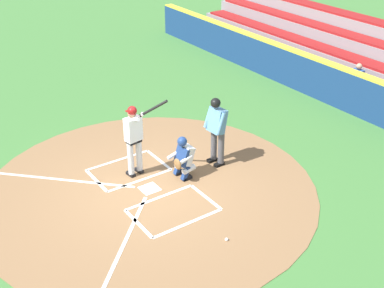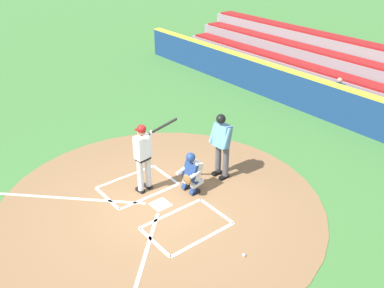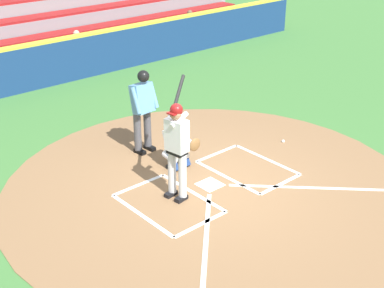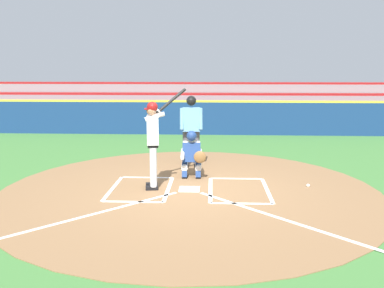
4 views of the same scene
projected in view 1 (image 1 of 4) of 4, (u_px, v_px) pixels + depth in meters
ground_plane at (150, 189)px, 12.31m from camera, size 120.00×120.00×0.00m
dirt_circle at (150, 189)px, 12.31m from camera, size 8.00×8.00×0.01m
home_plate_and_chalk at (117, 201)px, 11.86m from camera, size 7.93×4.91×0.01m
batter at (134, 136)px, 12.38m from camera, size 0.88×0.82×2.13m
catcher at (183, 157)px, 12.50m from camera, size 0.60×0.60×1.13m
plate_umpire at (217, 127)px, 12.86m from camera, size 0.60×0.44×1.86m
baseball at (227, 239)px, 10.59m from camera, size 0.07×0.07×0.07m
backstop_wall at (360, 95)px, 15.75m from camera, size 22.00×0.36×1.31m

